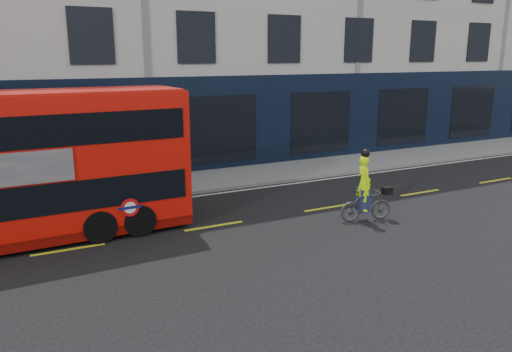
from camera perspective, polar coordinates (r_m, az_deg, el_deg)
ground at (r=13.28m, az=-2.36°, el=-7.66°), size 120.00×120.00×0.00m
pavement at (r=19.10m, az=-10.49°, el=-1.04°), size 60.00×3.00×0.12m
kerb at (r=17.71m, az=-9.10°, el=-2.13°), size 60.00×0.12×0.13m
road_edge_line at (r=17.45m, az=-8.79°, el=-2.56°), size 58.00×0.10×0.01m
lane_dashes at (r=14.58m, az=-4.82°, el=-5.72°), size 58.00×0.12×0.01m
cyclist at (r=15.14m, az=12.39°, el=-2.35°), size 1.66×0.80×2.19m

